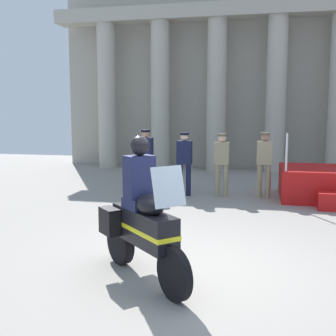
{
  "coord_description": "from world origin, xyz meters",
  "views": [
    {
      "loc": [
        0.82,
        -5.62,
        2.21
      ],
      "look_at": [
        -0.92,
        2.44,
        1.1
      ],
      "focal_mm": 45.46,
      "sensor_mm": 36.0,
      "label": 1
    }
  ],
  "objects_px": {
    "briefcase_on_ground": "(130,185)",
    "officer_in_row_0": "(146,156)",
    "officer_in_row_2": "(222,160)",
    "motorcycle_with_rider": "(141,220)",
    "officer_in_row_1": "(184,159)",
    "officer_in_row_3": "(264,160)"
  },
  "relations": [
    {
      "from": "briefcase_on_ground",
      "to": "officer_in_row_0",
      "type": "bearing_deg",
      "value": -12.57
    },
    {
      "from": "briefcase_on_ground",
      "to": "officer_in_row_2",
      "type": "bearing_deg",
      "value": -1.96
    },
    {
      "from": "motorcycle_with_rider",
      "to": "briefcase_on_ground",
      "type": "xyz_separation_m",
      "value": [
        -1.98,
        5.8,
        -0.61
      ]
    },
    {
      "from": "officer_in_row_1",
      "to": "officer_in_row_2",
      "type": "xyz_separation_m",
      "value": [
        0.96,
        0.09,
        -0.01
      ]
    },
    {
      "from": "officer_in_row_2",
      "to": "officer_in_row_1",
      "type": "bearing_deg",
      "value": 8.16
    },
    {
      "from": "officer_in_row_3",
      "to": "briefcase_on_ground",
      "type": "xyz_separation_m",
      "value": [
        -3.59,
        0.03,
        -0.81
      ]
    },
    {
      "from": "officer_in_row_3",
      "to": "officer_in_row_1",
      "type": "bearing_deg",
      "value": 6.85
    },
    {
      "from": "motorcycle_with_rider",
      "to": "officer_in_row_0",
      "type": "bearing_deg",
      "value": 150.48
    },
    {
      "from": "officer_in_row_2",
      "to": "motorcycle_with_rider",
      "type": "bearing_deg",
      "value": 87.5
    },
    {
      "from": "motorcycle_with_rider",
      "to": "officer_in_row_3",
      "type": "bearing_deg",
      "value": 120.15
    },
    {
      "from": "motorcycle_with_rider",
      "to": "briefcase_on_ground",
      "type": "relative_size",
      "value": 5.28
    },
    {
      "from": "officer_in_row_1",
      "to": "motorcycle_with_rider",
      "type": "height_order",
      "value": "motorcycle_with_rider"
    },
    {
      "from": "officer_in_row_3",
      "to": "officer_in_row_2",
      "type": "bearing_deg",
      "value": 5.67
    },
    {
      "from": "officer_in_row_1",
      "to": "officer_in_row_3",
      "type": "relative_size",
      "value": 0.99
    },
    {
      "from": "officer_in_row_1",
      "to": "motorcycle_with_rider",
      "type": "bearing_deg",
      "value": 97.21
    },
    {
      "from": "officer_in_row_0",
      "to": "officer_in_row_3",
      "type": "bearing_deg",
      "value": -175.71
    },
    {
      "from": "officer_in_row_0",
      "to": "motorcycle_with_rider",
      "type": "relative_size",
      "value": 0.9
    },
    {
      "from": "officer_in_row_2",
      "to": "officer_in_row_3",
      "type": "height_order",
      "value": "officer_in_row_3"
    },
    {
      "from": "officer_in_row_2",
      "to": "motorcycle_with_rider",
      "type": "height_order",
      "value": "motorcycle_with_rider"
    },
    {
      "from": "briefcase_on_ground",
      "to": "officer_in_row_1",
      "type": "bearing_deg",
      "value": -6.42
    },
    {
      "from": "officer_in_row_3",
      "to": "motorcycle_with_rider",
      "type": "relative_size",
      "value": 0.88
    },
    {
      "from": "officer_in_row_0",
      "to": "officer_in_row_3",
      "type": "xyz_separation_m",
      "value": [
        3.11,
        0.07,
        -0.03
      ]
    }
  ]
}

